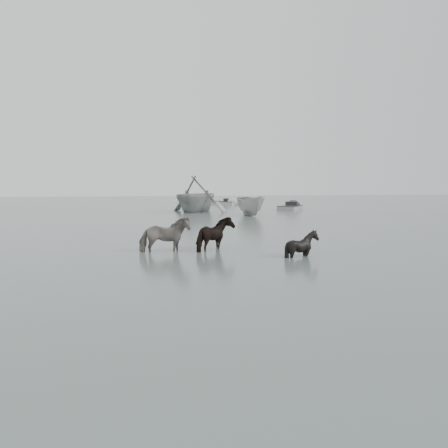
{
  "coord_description": "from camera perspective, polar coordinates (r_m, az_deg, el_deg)",
  "views": [
    {
      "loc": [
        -3.4,
        -15.69,
        2.49
      ],
      "look_at": [
        -0.58,
        0.0,
        1.0
      ],
      "focal_mm": 35.0,
      "sensor_mm": 36.0,
      "label": 1
    }
  ],
  "objects": [
    {
      "name": "pony_pinto",
      "position": [
        15.98,
        -7.78,
        -0.9
      ],
      "size": [
        1.87,
        0.96,
        1.53
      ],
      "primitive_type": "imported",
      "rotation": [
        0.0,
        0.0,
        1.65
      ],
      "color": "black",
      "rests_on": "ground"
    },
    {
      "name": "ground",
      "position": [
        16.25,
        2.02,
        -3.48
      ],
      "size": [
        140.0,
        140.0,
        0.0
      ],
      "primitive_type": "plane",
      "color": "#505F5A",
      "rests_on": "ground"
    },
    {
      "name": "rowboat_trail",
      "position": [
        38.2,
        -3.57,
        4.05
      ],
      "size": [
        8.05,
        8.19,
        3.27
      ],
      "primitive_type": "imported",
      "rotation": [
        0.0,
        0.0,
        2.47
      ],
      "color": "#A1A4A1",
      "rests_on": "ground"
    },
    {
      "name": "pony_black",
      "position": [
        15.13,
        10.16,
        -1.76
      ],
      "size": [
        1.47,
        1.4,
        1.29
      ],
      "primitive_type": "imported",
      "rotation": [
        0.0,
        0.0,
        1.19
      ],
      "color": "black",
      "rests_on": "ground"
    },
    {
      "name": "pony_dark",
      "position": [
        16.23,
        -1.04,
        -0.89
      ],
      "size": [
        1.67,
        1.79,
        1.46
      ],
      "primitive_type": "imported",
      "rotation": [
        0.0,
        0.0,
        1.21
      ],
      "color": "black",
      "rests_on": "ground"
    },
    {
      "name": "skiff_mid",
      "position": [
        51.22,
        -0.0,
        2.98
      ],
      "size": [
        4.6,
        5.32,
        0.75
      ],
      "primitive_type": null,
      "rotation": [
        0.0,
        0.0,
        -0.92
      ],
      "color": "#B0B3B1",
      "rests_on": "ground"
    },
    {
      "name": "skiff_port",
      "position": [
        41.62,
        8.63,
        2.37
      ],
      "size": [
        3.9,
        4.66,
        0.75
      ],
      "primitive_type": null,
      "rotation": [
        0.0,
        0.0,
        0.97
      ],
      "color": "#949694",
      "rests_on": "ground"
    },
    {
      "name": "boat_small",
      "position": [
        33.83,
        3.51,
        2.55
      ],
      "size": [
        1.87,
        4.46,
        1.69
      ],
      "primitive_type": "imported",
      "rotation": [
        0.0,
        0.0,
        0.05
      ],
      "color": "#A9AAA5",
      "rests_on": "ground"
    }
  ]
}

